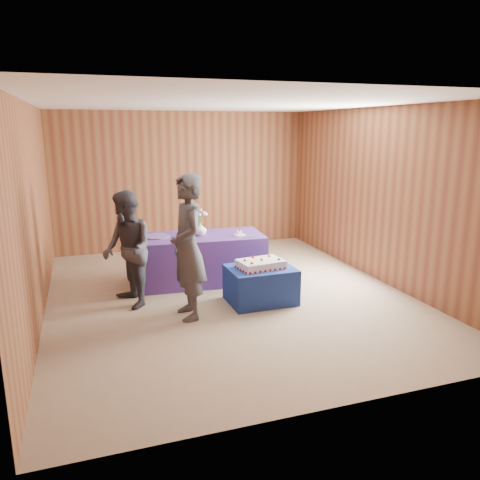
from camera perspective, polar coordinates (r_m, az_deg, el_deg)
name	(u,v)px	position (r m, az deg, el deg)	size (l,w,h in m)	color
ground	(228,295)	(6.88, -1.45, -6.71)	(6.00, 6.00, 0.00)	gray
room_shell	(227,171)	(6.48, -1.55, 8.41)	(5.04, 6.04, 2.72)	brown
cake_table	(261,285)	(6.56, 2.53, -5.46)	(0.90, 0.70, 0.50)	navy
serving_table	(199,259)	(7.38, -5.00, -2.29)	(2.00, 0.90, 0.75)	#532E81
sheet_cake	(261,264)	(6.45, 2.54, -2.93)	(0.68, 0.51, 0.15)	white
vase	(200,229)	(7.28, -4.85, 1.33)	(0.19, 0.19, 0.20)	white
flower_spray	(200,213)	(7.23, -4.88, 3.26)	(0.24, 0.23, 0.18)	#396829
platter	(157,236)	(7.27, -10.06, 0.43)	(0.39, 0.39, 0.02)	#6652A4
plate	(239,235)	(7.28, -0.10, 0.64)	(0.18, 0.18, 0.01)	white
cake_slice	(239,232)	(7.27, -0.09, 0.93)	(0.07, 0.06, 0.09)	white
knife	(247,237)	(7.13, 0.81, 0.32)	(0.26, 0.02, 0.00)	silver
guest_left	(188,248)	(5.89, -6.40, -0.92)	(0.67, 0.44, 1.84)	#3A3C45
guest_right	(127,250)	(6.43, -13.56, -1.15)	(0.77, 0.60, 1.59)	#35343E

